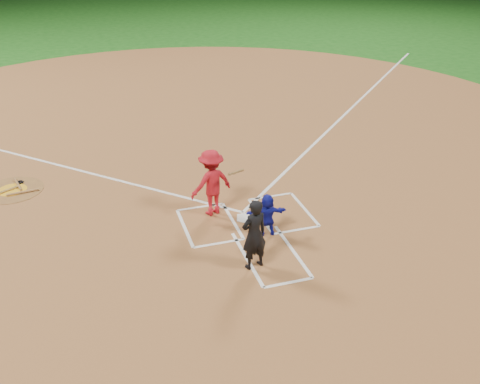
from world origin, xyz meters
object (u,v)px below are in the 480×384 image
object	(u,v)px
home_plate	(247,218)
umpire	(254,234)
batter_at_plate	(212,183)
catcher	(267,215)
on_deck_circle	(12,190)

from	to	relation	value
home_plate	umpire	distance (m)	2.23
batter_at_plate	umpire	bearing A→B (deg)	-84.31
home_plate	catcher	distance (m)	1.03
catcher	umpire	bearing A→B (deg)	64.27
batter_at_plate	catcher	bearing A→B (deg)	-54.66
catcher	batter_at_plate	xyz separation A→B (m)	(-0.98, 1.38, 0.34)
home_plate	umpire	size ratio (longest dim) A/B	0.37
home_plate	on_deck_circle	world-z (taller)	home_plate
batter_at_plate	home_plate	bearing A→B (deg)	-34.81
umpire	batter_at_plate	world-z (taller)	batter_at_plate
on_deck_circle	home_plate	bearing A→B (deg)	-30.85
umpire	batter_at_plate	distance (m)	2.56
catcher	on_deck_circle	bearing A→B (deg)	-29.44
home_plate	on_deck_circle	xyz separation A→B (m)	(-5.74, 3.43, -0.00)
on_deck_circle	batter_at_plate	size ratio (longest dim) A/B	0.98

